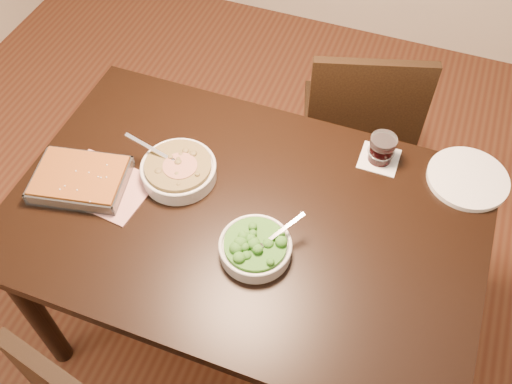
{
  "coord_description": "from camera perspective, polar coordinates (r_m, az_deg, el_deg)",
  "views": [
    {
      "loc": [
        0.37,
        -0.9,
        2.13
      ],
      "look_at": [
        0.02,
        0.05,
        0.8
      ],
      "focal_mm": 40.0,
      "sensor_mm": 36.0,
      "label": 1
    }
  ],
  "objects": [
    {
      "name": "chair_far",
      "position": [
        2.31,
        10.23,
        6.84
      ],
      "size": [
        0.53,
        0.53,
        0.9
      ],
      "rotation": [
        0.0,
        0.0,
        3.43
      ],
      "color": "black",
      "rests_on": "ground"
    },
    {
      "name": "coaster",
      "position": [
        1.86,
        12.21,
        3.26
      ],
      "size": [
        0.12,
        0.12,
        0.0
      ],
      "primitive_type": "cube",
      "color": "white",
      "rests_on": "table"
    },
    {
      "name": "dinner_plate",
      "position": [
        1.87,
        20.41,
        1.27
      ],
      "size": [
        0.25,
        0.25,
        0.02
      ],
      "primitive_type": "cylinder",
      "color": "white",
      "rests_on": "table"
    },
    {
      "name": "baking_dish",
      "position": [
        1.81,
        -17.15,
        1.2
      ],
      "size": [
        0.31,
        0.25,
        0.05
      ],
      "rotation": [
        0.0,
        0.0,
        0.2
      ],
      "color": "silver",
      "rests_on": "table"
    },
    {
      "name": "ground",
      "position": [
        2.34,
        -0.83,
        -12.88
      ],
      "size": [
        4.0,
        4.0,
        0.0
      ],
      "primitive_type": "plane",
      "color": "#4D2416",
      "rests_on": "ground"
    },
    {
      "name": "stew_bowl",
      "position": [
        1.76,
        -7.74,
        2.21
      ],
      "size": [
        0.26,
        0.23,
        0.09
      ],
      "color": "silver",
      "rests_on": "table"
    },
    {
      "name": "wine_tumbler",
      "position": [
        1.82,
        12.48,
        4.28
      ],
      "size": [
        0.08,
        0.08,
        0.09
      ],
      "color": "black",
      "rests_on": "coaster"
    },
    {
      "name": "magazine_a",
      "position": [
        1.81,
        -14.85,
        0.56
      ],
      "size": [
        0.29,
        0.23,
        0.01
      ],
      "primitive_type": "cube",
      "rotation": [
        0.0,
        0.0,
        -0.12
      ],
      "color": "#A52F32",
      "rests_on": "table"
    },
    {
      "name": "broccoli_bowl",
      "position": [
        1.59,
        -0.06,
        -5.54
      ],
      "size": [
        0.21,
        0.21,
        0.08
      ],
      "color": "silver",
      "rests_on": "table"
    },
    {
      "name": "table",
      "position": [
        1.77,
        -1.07,
        -3.99
      ],
      "size": [
        1.4,
        0.9,
        0.75
      ],
      "color": "black",
      "rests_on": "ground"
    }
  ]
}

